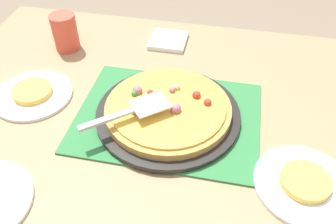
# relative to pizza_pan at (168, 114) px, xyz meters

# --- Properties ---
(dining_table) EXTENTS (1.40, 1.00, 0.75)m
(dining_table) POSITION_rel_pizza_pan_xyz_m (0.00, 0.00, -0.12)
(dining_table) COLOR #9E7A56
(dining_table) RESTS_ON ground_plane
(placemat) EXTENTS (0.48, 0.36, 0.01)m
(placemat) POSITION_rel_pizza_pan_xyz_m (0.00, 0.00, -0.01)
(placemat) COLOR #2D753D
(placemat) RESTS_ON dining_table
(pizza_pan) EXTENTS (0.38, 0.38, 0.01)m
(pizza_pan) POSITION_rel_pizza_pan_xyz_m (0.00, 0.00, 0.00)
(pizza_pan) COLOR black
(pizza_pan) RESTS_ON placemat
(pizza) EXTENTS (0.33, 0.33, 0.05)m
(pizza) POSITION_rel_pizza_pan_xyz_m (-0.00, 0.00, 0.02)
(pizza) COLOR #B78442
(pizza) RESTS_ON pizza_pan
(plate_near_left) EXTENTS (0.22, 0.22, 0.01)m
(plate_near_left) POSITION_rel_pizza_pan_xyz_m (-0.39, 0.01, -0.01)
(plate_near_left) COLOR white
(plate_near_left) RESTS_ON dining_table
(plate_far_right) EXTENTS (0.22, 0.22, 0.01)m
(plate_far_right) POSITION_rel_pizza_pan_xyz_m (0.34, -0.15, -0.01)
(plate_far_right) COLOR white
(plate_far_right) RESTS_ON dining_table
(served_slice_left) EXTENTS (0.11, 0.11, 0.02)m
(served_slice_left) POSITION_rel_pizza_pan_xyz_m (-0.39, 0.01, 0.01)
(served_slice_left) COLOR #EAB747
(served_slice_left) RESTS_ON plate_near_left
(served_slice_right) EXTENTS (0.11, 0.11, 0.02)m
(served_slice_right) POSITION_rel_pizza_pan_xyz_m (0.34, -0.15, 0.01)
(served_slice_right) COLOR #EAB747
(served_slice_right) RESTS_ON plate_far_right
(cup_near) EXTENTS (0.08, 0.08, 0.12)m
(cup_near) POSITION_rel_pizza_pan_xyz_m (-0.39, 0.26, 0.05)
(cup_near) COLOR #E04C38
(cup_near) RESTS_ON dining_table
(pizza_server) EXTENTS (0.20, 0.18, 0.01)m
(pizza_server) POSITION_rel_pizza_pan_xyz_m (-0.08, -0.06, 0.06)
(pizza_server) COLOR silver
(pizza_server) RESTS_ON pizza
(napkin_stack) EXTENTS (0.12, 0.12, 0.02)m
(napkin_stack) POSITION_rel_pizza_pan_xyz_m (-0.07, 0.36, -0.01)
(napkin_stack) COLOR white
(napkin_stack) RESTS_ON dining_table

